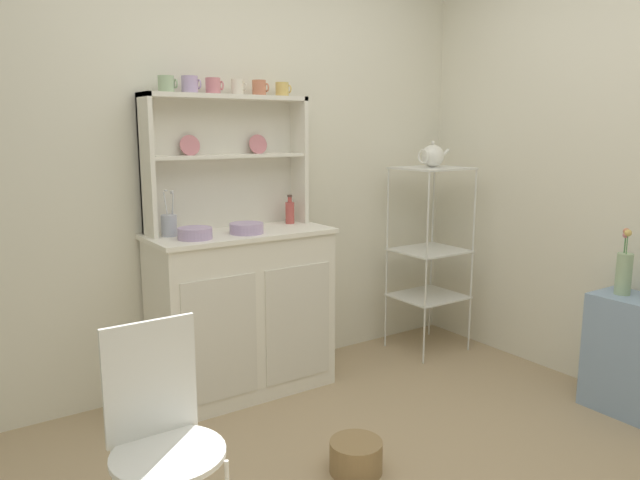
{
  "coord_description": "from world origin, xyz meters",
  "views": [
    {
      "loc": [
        -1.54,
        -1.5,
        1.45
      ],
      "look_at": [
        0.25,
        1.12,
        0.86
      ],
      "focal_mm": 33.72,
      "sensor_mm": 36.0,
      "label": 1
    }
  ],
  "objects_px": {
    "hutch_cabinet": "(242,311)",
    "utensil_jar": "(169,225)",
    "jam_bottle": "(290,212)",
    "bakers_rack": "(430,238)",
    "bowl_mixing_large": "(195,233)",
    "porcelain_teapot": "(432,156)",
    "hutch_shelf_unit": "(225,152)",
    "side_shelf_blue": "(639,357)",
    "flower_vase": "(624,271)",
    "floor_basket": "(356,456)",
    "wire_chair": "(161,427)",
    "cup_sage_0": "(166,84)"
  },
  "relations": [
    {
      "from": "wire_chair",
      "to": "flower_vase",
      "type": "distance_m",
      "value": 2.42
    },
    {
      "from": "hutch_shelf_unit",
      "to": "side_shelf_blue",
      "type": "bearing_deg",
      "value": -45.27
    },
    {
      "from": "bowl_mixing_large",
      "to": "floor_basket",
      "type": "bearing_deg",
      "value": -71.62
    },
    {
      "from": "utensil_jar",
      "to": "wire_chair",
      "type": "bearing_deg",
      "value": -112.42
    },
    {
      "from": "bakers_rack",
      "to": "flower_vase",
      "type": "xyz_separation_m",
      "value": [
        0.22,
        -1.17,
        -0.02
      ]
    },
    {
      "from": "cup_sage_0",
      "to": "bowl_mixing_large",
      "type": "relative_size",
      "value": 0.55
    },
    {
      "from": "hutch_shelf_unit",
      "to": "bakers_rack",
      "type": "xyz_separation_m",
      "value": [
        1.32,
        -0.26,
        -0.57
      ]
    },
    {
      "from": "side_shelf_blue",
      "to": "utensil_jar",
      "type": "distance_m",
      "value": 2.5
    },
    {
      "from": "flower_vase",
      "to": "jam_bottle",
      "type": "bearing_deg",
      "value": 130.88
    },
    {
      "from": "cup_sage_0",
      "to": "side_shelf_blue",
      "type": "bearing_deg",
      "value": -39.0
    },
    {
      "from": "side_shelf_blue",
      "to": "porcelain_teapot",
      "type": "relative_size",
      "value": 2.62
    },
    {
      "from": "side_shelf_blue",
      "to": "utensil_jar",
      "type": "bearing_deg",
      "value": 142.37
    },
    {
      "from": "wire_chair",
      "to": "floor_basket",
      "type": "bearing_deg",
      "value": -6.19
    },
    {
      "from": "hutch_shelf_unit",
      "to": "floor_basket",
      "type": "height_order",
      "value": "hutch_shelf_unit"
    },
    {
      "from": "hutch_cabinet",
      "to": "floor_basket",
      "type": "xyz_separation_m",
      "value": [
        0.02,
        -1.0,
        -0.4
      ]
    },
    {
      "from": "floor_basket",
      "to": "utensil_jar",
      "type": "xyz_separation_m",
      "value": [
        -0.39,
        1.08,
        0.9
      ]
    },
    {
      "from": "side_shelf_blue",
      "to": "bowl_mixing_large",
      "type": "relative_size",
      "value": 3.56
    },
    {
      "from": "bakers_rack",
      "to": "bowl_mixing_large",
      "type": "distance_m",
      "value": 1.62
    },
    {
      "from": "hutch_shelf_unit",
      "to": "cup_sage_0",
      "type": "distance_m",
      "value": 0.48
    },
    {
      "from": "jam_bottle",
      "to": "bakers_rack",
      "type": "bearing_deg",
      "value": -10.89
    },
    {
      "from": "bakers_rack",
      "to": "flower_vase",
      "type": "relative_size",
      "value": 3.52
    },
    {
      "from": "floor_basket",
      "to": "jam_bottle",
      "type": "xyz_separation_m",
      "value": [
        0.34,
        1.09,
        0.91
      ]
    },
    {
      "from": "hutch_cabinet",
      "to": "floor_basket",
      "type": "relative_size",
      "value": 4.35
    },
    {
      "from": "jam_bottle",
      "to": "utensil_jar",
      "type": "bearing_deg",
      "value": -179.33
    },
    {
      "from": "floor_basket",
      "to": "utensil_jar",
      "type": "distance_m",
      "value": 1.46
    },
    {
      "from": "hutch_shelf_unit",
      "to": "floor_basket",
      "type": "bearing_deg",
      "value": -88.98
    },
    {
      "from": "hutch_cabinet",
      "to": "bakers_rack",
      "type": "xyz_separation_m",
      "value": [
        1.32,
        -0.1,
        0.29
      ]
    },
    {
      "from": "jam_bottle",
      "to": "hutch_cabinet",
      "type": "bearing_deg",
      "value": -166.72
    },
    {
      "from": "side_shelf_blue",
      "to": "flower_vase",
      "type": "distance_m",
      "value": 0.45
    },
    {
      "from": "bakers_rack",
      "to": "floor_basket",
      "type": "bearing_deg",
      "value": -145.05
    },
    {
      "from": "jam_bottle",
      "to": "hutch_shelf_unit",
      "type": "bearing_deg",
      "value": 168.07
    },
    {
      "from": "side_shelf_blue",
      "to": "bowl_mixing_large",
      "type": "distance_m",
      "value": 2.34
    },
    {
      "from": "jam_bottle",
      "to": "porcelain_teapot",
      "type": "bearing_deg",
      "value": -10.9
    },
    {
      "from": "porcelain_teapot",
      "to": "flower_vase",
      "type": "xyz_separation_m",
      "value": [
        0.22,
        -1.17,
        -0.55
      ]
    },
    {
      "from": "jam_bottle",
      "to": "bowl_mixing_large",
      "type": "bearing_deg",
      "value": -166.29
    },
    {
      "from": "bowl_mixing_large",
      "to": "flower_vase",
      "type": "bearing_deg",
      "value": -33.23
    },
    {
      "from": "bakers_rack",
      "to": "jam_bottle",
      "type": "relative_size",
      "value": 7.23
    },
    {
      "from": "wire_chair",
      "to": "utensil_jar",
      "type": "relative_size",
      "value": 3.5
    },
    {
      "from": "side_shelf_blue",
      "to": "bowl_mixing_large",
      "type": "height_order",
      "value": "bowl_mixing_large"
    },
    {
      "from": "cup_sage_0",
      "to": "floor_basket",
      "type": "bearing_deg",
      "value": -72.74
    },
    {
      "from": "hutch_cabinet",
      "to": "jam_bottle",
      "type": "bearing_deg",
      "value": 13.28
    },
    {
      "from": "hutch_cabinet",
      "to": "utensil_jar",
      "type": "height_order",
      "value": "utensil_jar"
    },
    {
      "from": "bowl_mixing_large",
      "to": "jam_bottle",
      "type": "relative_size",
      "value": 1.02
    },
    {
      "from": "hutch_cabinet",
      "to": "bowl_mixing_large",
      "type": "bearing_deg",
      "value": -165.75
    },
    {
      "from": "hutch_shelf_unit",
      "to": "bakers_rack",
      "type": "distance_m",
      "value": 1.46
    },
    {
      "from": "utensil_jar",
      "to": "porcelain_teapot",
      "type": "height_order",
      "value": "porcelain_teapot"
    },
    {
      "from": "side_shelf_blue",
      "to": "bakers_rack",
      "type": "bearing_deg",
      "value": 99.72
    },
    {
      "from": "hutch_shelf_unit",
      "to": "flower_vase",
      "type": "distance_m",
      "value": 2.19
    },
    {
      "from": "hutch_shelf_unit",
      "to": "side_shelf_blue",
      "type": "distance_m",
      "value": 2.42
    },
    {
      "from": "bakers_rack",
      "to": "porcelain_teapot",
      "type": "height_order",
      "value": "porcelain_teapot"
    }
  ]
}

